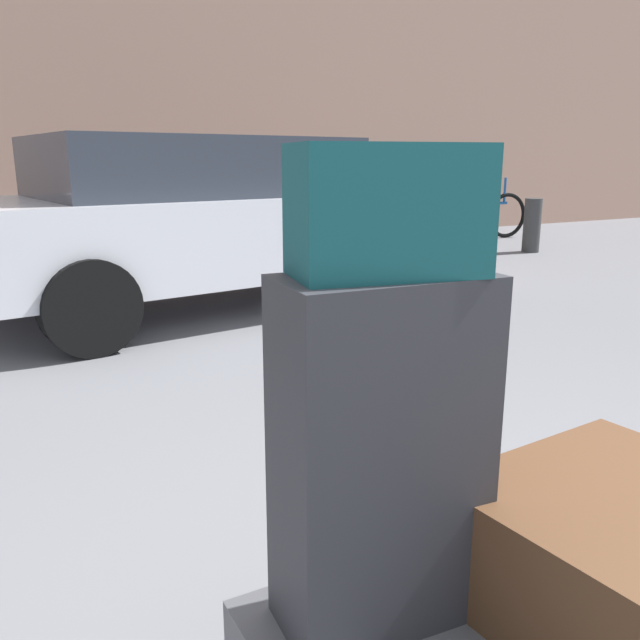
% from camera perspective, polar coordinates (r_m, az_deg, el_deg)
% --- Properties ---
extents(luggage_cart, '(1.37, 0.72, 0.34)m').
position_cam_1_polar(luggage_cart, '(1.64, 22.20, -23.84)').
color(luggage_cart, '#4C4C51').
rests_on(luggage_cart, ground_plane).
extents(suitcase_charcoal_front_right, '(0.42, 0.24, 0.71)m').
position_cam_1_polar(suitcase_charcoal_front_right, '(1.28, 5.43, -11.78)').
color(suitcase_charcoal_front_right, '#2D2D33').
rests_on(suitcase_charcoal_front_right, luggage_cart).
extents(suitcase_brown_front_left, '(0.63, 0.52, 0.26)m').
position_cam_1_polar(suitcase_brown_front_left, '(1.55, 24.18, -17.65)').
color(suitcase_brown_front_left, '#51331E').
rests_on(suitcase_brown_front_left, luggage_cart).
extents(duffel_bag_teal_topmost_pile, '(0.37, 0.24, 0.23)m').
position_cam_1_polar(duffel_bag_teal_topmost_pile, '(1.16, 5.97, 9.56)').
color(duffel_bag_teal_topmost_pile, '#144C51').
rests_on(duffel_bag_teal_topmost_pile, suitcase_charcoal_front_right).
extents(parked_car, '(4.50, 2.36, 1.42)m').
position_cam_1_polar(parked_car, '(5.65, -9.14, 8.86)').
color(parked_car, silver).
rests_on(parked_car, ground_plane).
extents(bicycle_leaning, '(1.75, 0.27, 0.96)m').
position_cam_1_polar(bicycle_leaning, '(10.74, 13.93, 8.92)').
color(bicycle_leaning, black).
rests_on(bicycle_leaning, ground_plane).
extents(bollard_kerb_near, '(0.23, 0.23, 0.73)m').
position_cam_1_polar(bollard_kerb_near, '(7.26, -2.11, 7.01)').
color(bollard_kerb_near, '#383838').
rests_on(bollard_kerb_near, ground_plane).
extents(bollard_kerb_mid, '(0.23, 0.23, 0.73)m').
position_cam_1_polar(bollard_kerb_mid, '(7.99, 7.27, 7.55)').
color(bollard_kerb_mid, '#383838').
rests_on(bollard_kerb_mid, ground_plane).
extents(bollard_kerb_far, '(0.23, 0.23, 0.73)m').
position_cam_1_polar(bollard_kerb_far, '(8.77, 13.97, 7.82)').
color(bollard_kerb_far, '#383838').
rests_on(bollard_kerb_far, ground_plane).
extents(bollard_corner, '(0.23, 0.23, 0.73)m').
position_cam_1_polar(bollard_corner, '(9.41, 18.19, 7.93)').
color(bollard_corner, '#383838').
rests_on(bollard_corner, ground_plane).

